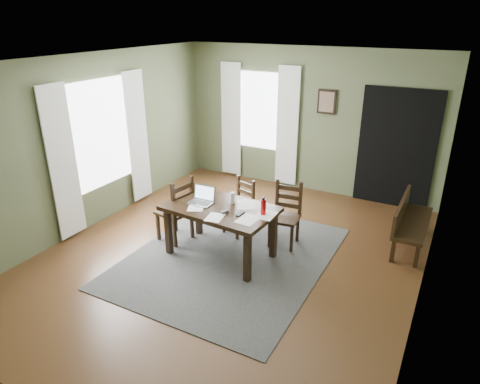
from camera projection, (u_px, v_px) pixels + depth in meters
The scene contains 26 objects.
ground at pixel (230, 257), 6.13m from camera, with size 5.00×6.00×0.01m.
room_shell at pixel (229, 135), 5.43m from camera, with size 5.02×6.02×2.71m.
rug at pixel (230, 257), 6.13m from camera, with size 2.60×3.20×0.01m.
dining_table at pixel (220, 213), 5.92m from camera, with size 1.58×1.01×0.76m.
chair_end at pixel (177, 211), 6.39m from camera, with size 0.52×0.51×1.02m.
chair_back_left at pixel (240, 207), 6.67m from camera, with size 0.48×0.48×0.88m.
chair_back_right at pixel (285, 215), 6.33m from camera, with size 0.46×0.46×0.95m.
bench at pixel (409, 219), 6.26m from camera, with size 0.42×1.30×0.74m.
laptop at pixel (202, 198), 6.00m from camera, with size 0.35×0.28×0.23m.
computer_mouse at pixel (225, 212), 5.69m from camera, with size 0.06×0.10×0.03m, color #3F3F42.
tv_remote at pixel (240, 214), 5.65m from camera, with size 0.05×0.17×0.02m, color black.
drinking_glass at pixel (233, 198), 5.97m from camera, with size 0.07×0.07×0.16m, color silver.
water_bottle at pixel (263, 207), 5.61m from camera, with size 0.09×0.09×0.24m.
paper_a at pixel (196, 207), 5.86m from camera, with size 0.21×0.27×0.00m, color white.
paper_b at pixel (248, 220), 5.51m from camera, with size 0.24×0.32×0.00m, color white.
paper_c at pixel (246, 205), 5.94m from camera, with size 0.25×0.33×0.00m, color white.
paper_d at pixel (266, 215), 5.64m from camera, with size 0.24×0.31×0.00m, color white.
paper_e at pixel (215, 217), 5.57m from camera, with size 0.21×0.27×0.00m, color white.
window_left at pixel (101, 134), 6.81m from camera, with size 0.01×1.30×1.70m.
window_back at pixel (259, 111), 8.42m from camera, with size 1.00×0.01×1.50m.
curtain_left_near at pixel (63, 164), 6.22m from camera, with size 0.03×0.48×2.30m.
curtain_left_far at pixel (138, 137), 7.56m from camera, with size 0.03×0.48×2.30m.
curtain_back_left at pixel (231, 120), 8.76m from camera, with size 0.44×0.03×2.30m.
curtain_back_right at pixel (287, 127), 8.22m from camera, with size 0.44×0.03×2.30m.
framed_picture at pixel (327, 102), 7.71m from camera, with size 0.34×0.03×0.44m.
doorway_back at pixel (396, 149), 7.42m from camera, with size 1.30×0.03×2.10m.
Camera 1 is at (2.62, -4.60, 3.23)m, focal length 32.00 mm.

